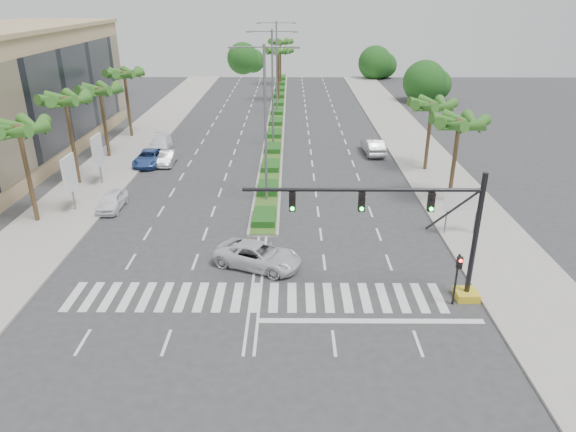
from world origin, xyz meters
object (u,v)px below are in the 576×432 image
Objects in this scene: car_parked_b at (167,158)px; car_right at (373,146)px; car_parked_a at (112,201)px; car_crossing at (258,255)px; car_parked_d at (160,144)px; car_parked_c at (149,158)px.

car_right reaches higher than car_parked_b.
car_crossing is at bearing -36.94° from car_parked_a.
car_crossing is 1.08× the size of car_right.
car_parked_b is 0.77× the size of car_parked_d.
car_parked_d is (0.00, 4.64, 0.05)m from car_parked_c.
car_parked_c reaches higher than car_parked_b.
car_parked_a is 11.17m from car_parked_c.
car_parked_d reaches higher than car_parked_c.
car_parked_b is at bearing 5.68° from car_parked_c.
car_crossing reaches higher than car_parked_b.
car_right is at bearing 10.02° from car_parked_b.
car_parked_d reaches higher than car_parked_b.
car_right reaches higher than car_parked_c.
car_parked_c is 0.94× the size of car_crossing.
car_crossing reaches higher than car_parked_a.
car_parked_c is at bearing 52.66° from car_crossing.
car_crossing is at bearing -59.43° from car_parked_c.
car_crossing is at bearing -68.32° from car_parked_d.
car_parked_a is 26.72m from car_right.
car_right is (20.42, 3.59, 0.17)m from car_parked_b.
car_right is (22.17, 3.75, 0.12)m from car_parked_c.
car_parked_a is at bearing -93.70° from car_parked_d.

